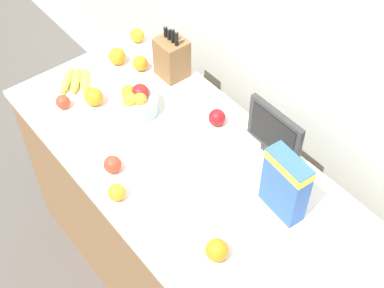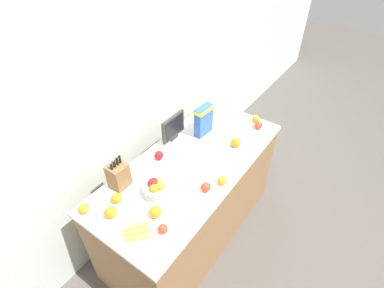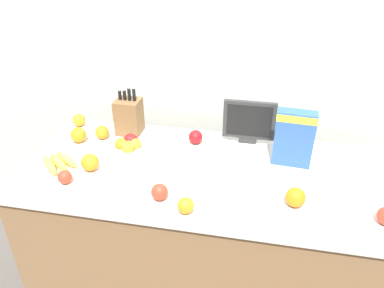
{
  "view_description": "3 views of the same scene",
  "coord_description": "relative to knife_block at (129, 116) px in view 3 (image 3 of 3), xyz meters",
  "views": [
    {
      "loc": [
        1.11,
        -0.87,
        2.62
      ],
      "look_at": [
        -0.0,
        0.02,
        1.06
      ],
      "focal_mm": 50.0,
      "sensor_mm": 36.0,
      "label": 1
    },
    {
      "loc": [
        -1.42,
        -1.03,
        2.63
      ],
      "look_at": [
        0.09,
        0.06,
        1.05
      ],
      "focal_mm": 28.0,
      "sensor_mm": 36.0,
      "label": 2
    },
    {
      "loc": [
        0.21,
        -1.48,
        1.95
      ],
      "look_at": [
        -0.09,
        0.05,
        1.05
      ],
      "focal_mm": 35.0,
      "sensor_mm": 36.0,
      "label": 3
    }
  ],
  "objects": [
    {
      "name": "apple_middle",
      "position": [
        -0.13,
        -0.52,
        -0.07
      ],
      "size": [
        0.06,
        0.06,
        0.06
      ],
      "primitive_type": "sphere",
      "color": "red",
      "rests_on": "counter"
    },
    {
      "name": "orange_front_left",
      "position": [
        0.89,
        -0.48,
        -0.06
      ],
      "size": [
        0.08,
        0.08,
        0.08
      ],
      "primitive_type": "sphere",
      "color": "orange",
      "rests_on": "counter"
    },
    {
      "name": "knife_block",
      "position": [
        0.0,
        0.0,
        0.0
      ],
      "size": [
        0.14,
        0.12,
        0.29
      ],
      "color": "brown",
      "rests_on": "counter"
    },
    {
      "name": "apple_by_knife_block",
      "position": [
        0.33,
        -0.55,
        -0.07
      ],
      "size": [
        0.07,
        0.07,
        0.07
      ],
      "primitive_type": "sphere",
      "color": "red",
      "rests_on": "counter"
    },
    {
      "name": "orange_near_bowl",
      "position": [
        -0.24,
        -0.16,
        -0.06
      ],
      "size": [
        0.08,
        0.08,
        0.08
      ],
      "primitive_type": "sphere",
      "color": "orange",
      "rests_on": "counter"
    },
    {
      "name": "cereal_box",
      "position": [
        0.88,
        -0.15,
        0.05
      ],
      "size": [
        0.19,
        0.09,
        0.28
      ],
      "rotation": [
        0.0,
        0.0,
        -0.08
      ],
      "color": "#2D56A8",
      "rests_on": "counter"
    },
    {
      "name": "fruit_bowl",
      "position": [
        0.1,
        -0.28,
        -0.05
      ],
      "size": [
        0.2,
        0.2,
        0.13
      ],
      "color": "#99B2B7",
      "rests_on": "counter"
    },
    {
      "name": "small_monitor",
      "position": [
        0.66,
        0.01,
        0.03
      ],
      "size": [
        0.27,
        0.03,
        0.24
      ],
      "color": "#2D2D2D",
      "rests_on": "counter"
    },
    {
      "name": "apple_leftmost",
      "position": [
        0.39,
        -0.05,
        -0.06
      ],
      "size": [
        0.08,
        0.08,
        0.08
      ],
      "primitive_type": "sphere",
      "color": "#A31419",
      "rests_on": "counter"
    },
    {
      "name": "orange_mid_left",
      "position": [
        -0.06,
        -0.4,
        -0.06
      ],
      "size": [
        0.09,
        0.09,
        0.09
      ],
      "primitive_type": "sphere",
      "color": "orange",
      "rests_on": "counter"
    },
    {
      "name": "orange_front_center",
      "position": [
        -0.32,
        0.02,
        -0.07
      ],
      "size": [
        0.07,
        0.07,
        0.07
      ],
      "primitive_type": "sphere",
      "color": "orange",
      "rests_on": "counter"
    },
    {
      "name": "wall_back",
      "position": [
        0.5,
        0.32,
        0.26
      ],
      "size": [
        9.0,
        0.06,
        2.6
      ],
      "color": "silver",
      "rests_on": "ground_plane"
    },
    {
      "name": "orange_back_center",
      "position": [
        0.45,
        -0.61,
        -0.07
      ],
      "size": [
        0.07,
        0.07,
        0.07
      ],
      "primitive_type": "sphere",
      "color": "orange",
      "rests_on": "counter"
    },
    {
      "name": "counter",
      "position": [
        0.5,
        -0.29,
        -0.57
      ],
      "size": [
        1.79,
        0.8,
        0.94
      ],
      "color": "olive",
      "rests_on": "ground_plane"
    },
    {
      "name": "banana_bunch",
      "position": [
        -0.23,
        -0.4,
        -0.08
      ],
      "size": [
        0.22,
        0.21,
        0.04
      ],
      "rotation": [
        0.0,
        0.0,
        5.58
      ],
      "color": "yellow",
      "rests_on": "counter"
    },
    {
      "name": "orange_front_right",
      "position": [
        -0.13,
        -0.1,
        -0.06
      ],
      "size": [
        0.07,
        0.07,
        0.07
      ],
      "primitive_type": "sphere",
      "color": "orange",
      "rests_on": "counter"
    }
  ]
}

